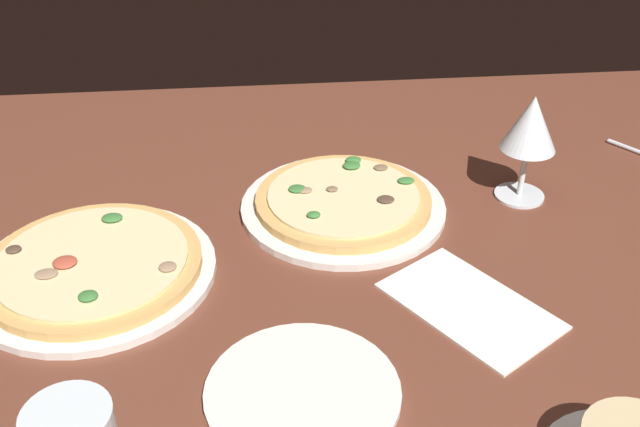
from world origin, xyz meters
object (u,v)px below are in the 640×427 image
at_px(pizza_side, 93,267).
at_px(side_plate, 303,392).
at_px(pizza_main, 343,203).
at_px(wine_glass_far, 531,127).
at_px(paper_menu, 470,306).

relative_size(pizza_side, side_plate, 1.50).
height_order(pizza_main, wine_glass_far, wine_glass_far).
xyz_separation_m(pizza_main, pizza_side, (0.32, 0.12, 0.00)).
bearing_deg(pizza_side, side_plate, 137.07).
bearing_deg(side_plate, wine_glass_far, -134.08).
distance_m(side_plate, paper_menu, 0.23).
distance_m(pizza_main, wine_glass_far, 0.27).
xyz_separation_m(pizza_main, side_plate, (0.08, 0.33, -0.01)).
height_order(pizza_side, wine_glass_far, wine_glass_far).
xyz_separation_m(pizza_side, wine_glass_far, (-0.57, -0.13, 0.10)).
bearing_deg(pizza_main, pizza_side, 20.15).
relative_size(pizza_main, paper_menu, 1.45).
distance_m(pizza_main, pizza_side, 0.34).
xyz_separation_m(pizza_main, paper_menu, (-0.12, 0.22, -0.01)).
bearing_deg(side_plate, pizza_main, -103.84).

